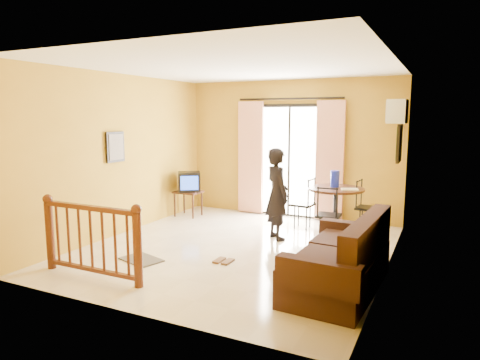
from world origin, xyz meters
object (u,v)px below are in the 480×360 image
at_px(dining_table, 336,197).
at_px(coffee_table, 358,243).
at_px(standing_person, 277,194).
at_px(sofa, 342,263).
at_px(television, 189,182).

relative_size(dining_table, coffee_table, 1.04).
height_order(dining_table, standing_person, standing_person).
bearing_deg(sofa, television, 149.73).
relative_size(coffee_table, standing_person, 0.62).
relative_size(television, sofa, 0.30).
bearing_deg(dining_table, standing_person, -136.85).
bearing_deg(coffee_table, sofa, -89.49).
bearing_deg(standing_person, sofa, 174.84).
relative_size(sofa, standing_person, 1.27).
bearing_deg(sofa, dining_table, 108.58).
distance_m(dining_table, coffee_table, 1.60).
height_order(coffee_table, standing_person, standing_person).
bearing_deg(dining_table, sofa, -74.75).
height_order(dining_table, coffee_table, dining_table).
distance_m(sofa, standing_person, 2.31).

